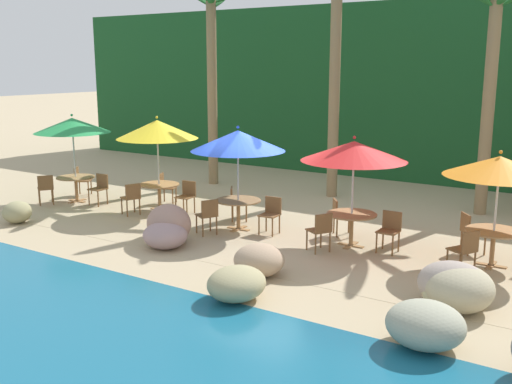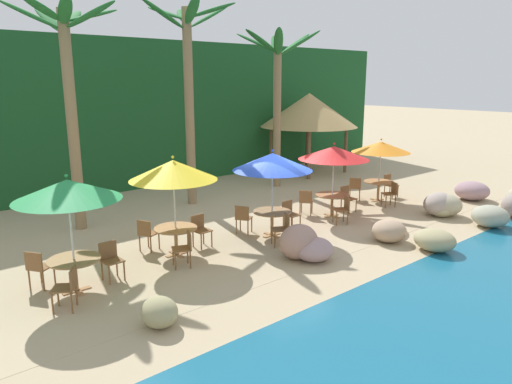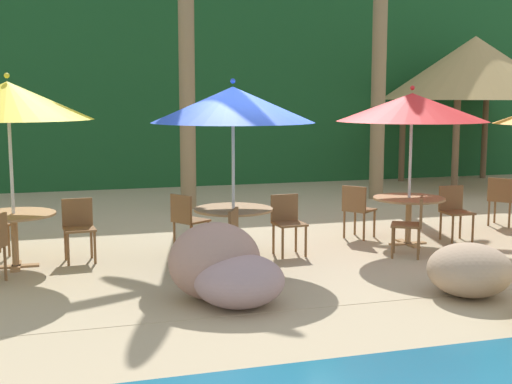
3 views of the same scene
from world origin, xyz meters
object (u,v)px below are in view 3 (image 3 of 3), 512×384
(chair_blue_inland, at_px, (187,218))
(umbrella_red, at_px, (412,107))
(dining_table_yellow, at_px, (14,223))
(chair_red_left, at_px, (413,222))
(chair_yellow_seaward, at_px, (79,225))
(dining_table_blue, at_px, (233,217))
(dining_table_red, at_px, (409,206))
(chair_red_inland, at_px, (357,207))
(chair_blue_left, at_px, (225,237))
(palapa_hut, at_px, (475,68))
(palm_tree_third, at_px, (380,6))
(chair_red_seaward, at_px, (454,209))
(umbrella_yellow, at_px, (8,101))
(chair_orange_inland, at_px, (501,198))
(umbrella_blue, at_px, (233,105))
(chair_blue_seaward, at_px, (287,220))

(chair_blue_inland, height_order, umbrella_red, umbrella_red)
(dining_table_yellow, height_order, chair_red_left, chair_red_left)
(chair_yellow_seaward, distance_m, dining_table_blue, 2.16)
(umbrella_red, bearing_deg, dining_table_red, -90.00)
(chair_yellow_seaward, distance_m, chair_red_inland, 4.37)
(chair_blue_left, height_order, umbrella_red, umbrella_red)
(chair_yellow_seaward, height_order, palapa_hut, palapa_hut)
(palm_tree_third, bearing_deg, chair_red_seaward, -100.94)
(chair_red_left, bearing_deg, chair_blue_left, -175.14)
(umbrella_yellow, bearing_deg, chair_blue_inland, 5.49)
(dining_table_yellow, xyz_separation_m, chair_red_seaward, (6.63, -0.14, -0.10))
(chair_red_seaward, bearing_deg, chair_orange_inland, 28.88)
(dining_table_blue, distance_m, chair_orange_inland, 5.29)
(umbrella_red, relative_size, chair_red_seaward, 2.81)
(chair_blue_left, relative_size, palapa_hut, 0.19)
(umbrella_yellow, xyz_separation_m, dining_table_yellow, (0.00, 0.00, -1.62))
(chair_red_inland, bearing_deg, dining_table_red, -47.24)
(chair_blue_inland, bearing_deg, palapa_hut, 33.11)
(dining_table_yellow, height_order, chair_orange_inland, chair_orange_inland)
(umbrella_yellow, distance_m, chair_orange_inland, 8.30)
(dining_table_blue, xyz_separation_m, palapa_hut, (7.95, 6.20, 2.37))
(palapa_hut, bearing_deg, dining_table_yellow, -152.07)
(umbrella_blue, distance_m, umbrella_red, 2.87)
(chair_blue_left, xyz_separation_m, palapa_hut, (8.27, 7.00, 2.47))
(chair_red_left, bearing_deg, dining_table_blue, 167.50)
(dining_table_yellow, bearing_deg, chair_blue_seaward, -4.54)
(dining_table_yellow, xyz_separation_m, chair_blue_inland, (2.39, 0.23, -0.10))
(chair_red_left, distance_m, palapa_hut, 9.03)
(chair_blue_inland, distance_m, palm_tree_third, 7.55)
(chair_blue_left, height_order, dining_table_red, chair_blue_left)
(umbrella_red, xyz_separation_m, chair_red_inland, (-0.58, 0.63, -1.61))
(chair_blue_inland, bearing_deg, chair_red_left, -21.93)
(dining_table_blue, distance_m, palm_tree_third, 7.56)
(umbrella_red, bearing_deg, umbrella_yellow, 177.85)
(umbrella_yellow, bearing_deg, chair_orange_inland, 4.70)
(umbrella_yellow, distance_m, chair_red_seaward, 6.85)
(chair_orange_inland, distance_m, palm_tree_third, 5.28)
(umbrella_blue, relative_size, palapa_hut, 0.54)
(palapa_hut, bearing_deg, chair_red_seaward, -125.70)
(umbrella_blue, distance_m, chair_red_inland, 2.94)
(chair_red_left, relative_size, palm_tree_third, 0.14)
(chair_red_left, bearing_deg, chair_blue_seaward, 157.27)
(chair_blue_inland, bearing_deg, chair_orange_inland, 4.37)
(dining_table_yellow, height_order, chair_yellow_seaward, chair_yellow_seaward)
(dining_table_red, bearing_deg, chair_red_left, -114.98)
(dining_table_yellow, bearing_deg, chair_orange_inland, 4.70)
(umbrella_yellow, xyz_separation_m, chair_red_inland, (5.20, 0.41, -1.72))
(chair_red_left, height_order, palapa_hut, palapa_hut)
(dining_table_yellow, bearing_deg, umbrella_yellow, -176.42)
(umbrella_yellow, relative_size, palapa_hut, 0.56)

